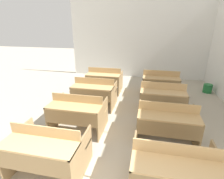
# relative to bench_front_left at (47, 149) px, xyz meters

# --- Properties ---
(wall_back) EXTENTS (5.80, 0.06, 3.19)m
(wall_back) POSITION_rel_bench_front_left_xyz_m (0.93, 5.72, 1.14)
(wall_back) COLOR silver
(wall_back) RESTS_ON ground_plane
(bench_front_left) EXTENTS (1.14, 0.85, 0.85)m
(bench_front_left) POSITION_rel_bench_front_left_xyz_m (0.00, 0.00, 0.00)
(bench_front_left) COLOR #997B50
(bench_front_left) RESTS_ON ground_plane
(bench_front_right) EXTENTS (1.14, 0.85, 0.85)m
(bench_front_right) POSITION_rel_bench_front_left_xyz_m (1.88, -0.01, 0.00)
(bench_front_right) COLOR #95774D
(bench_front_right) RESTS_ON ground_plane
(bench_second_left) EXTENTS (1.14, 0.85, 0.85)m
(bench_second_left) POSITION_rel_bench_front_left_xyz_m (-0.00, 1.24, 0.00)
(bench_second_left) COLOR #92744A
(bench_second_left) RESTS_ON ground_plane
(bench_second_right) EXTENTS (1.14, 0.85, 0.85)m
(bench_second_right) POSITION_rel_bench_front_left_xyz_m (1.88, 1.22, 0.00)
(bench_second_right) COLOR olive
(bench_second_right) RESTS_ON ground_plane
(bench_third_left) EXTENTS (1.14, 0.85, 0.85)m
(bench_third_left) POSITION_rel_bench_front_left_xyz_m (-0.00, 2.46, 0.00)
(bench_third_left) COLOR #96774D
(bench_third_left) RESTS_ON ground_plane
(bench_third_right) EXTENTS (1.14, 0.85, 0.85)m
(bench_third_right) POSITION_rel_bench_front_left_xyz_m (1.86, 2.45, 0.00)
(bench_third_right) COLOR #9A7C52
(bench_third_right) RESTS_ON ground_plane
(bench_back_left) EXTENTS (1.14, 0.85, 0.85)m
(bench_back_left) POSITION_rel_bench_front_left_xyz_m (-0.01, 3.65, 0.00)
(bench_back_left) COLOR #997A50
(bench_back_left) RESTS_ON ground_plane
(bench_back_right) EXTENTS (1.14, 0.85, 0.85)m
(bench_back_right) POSITION_rel_bench_front_left_xyz_m (1.87, 3.68, 0.00)
(bench_back_right) COLOR #94764C
(bench_back_right) RESTS_ON ground_plane
(wastepaper_bin) EXTENTS (0.29, 0.29, 0.30)m
(wastepaper_bin) POSITION_rel_bench_front_left_xyz_m (3.51, 4.30, -0.30)
(wastepaper_bin) COLOR #1E6B33
(wastepaper_bin) RESTS_ON ground_plane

